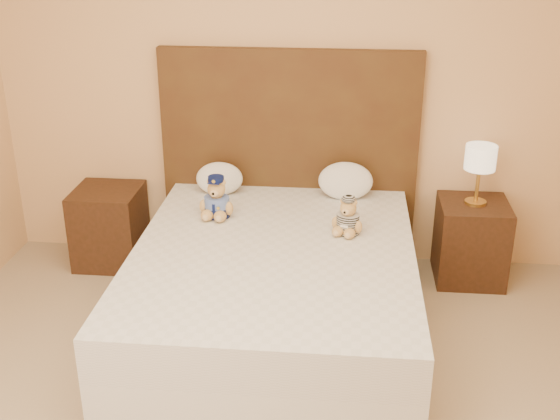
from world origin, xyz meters
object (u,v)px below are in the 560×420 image
object	(u,v)px
pillow_left	(219,177)
pillow_right	(346,179)
teddy_prisoner	(348,216)
nightstand_right	(471,241)
nightstand_left	(110,226)
bed	(274,291)
lamp	(480,161)
teddy_police	(217,197)

from	to	relation	value
pillow_left	pillow_right	bearing A→B (deg)	0.00
pillow_left	pillow_right	xyz separation A→B (m)	(0.85, 0.00, 0.02)
teddy_prisoner	pillow_left	distance (m)	1.04
nightstand_right	teddy_prisoner	world-z (taller)	teddy_prisoner
teddy_prisoner	nightstand_right	bearing A→B (deg)	52.92
nightstand_left	nightstand_right	world-z (taller)	same
bed	pillow_right	bearing A→B (deg)	64.57
nightstand_right	nightstand_left	bearing A→B (deg)	180.00
lamp	pillow_right	size ratio (longest dim) A/B	1.10
pillow_left	teddy_police	bearing A→B (deg)	-82.09
nightstand_left	pillow_right	distance (m)	1.69
bed	pillow_right	xyz separation A→B (m)	(0.39, 0.83, 0.40)
pillow_right	teddy_police	bearing A→B (deg)	-153.10
nightstand_left	teddy_prisoner	distance (m)	1.79
bed	teddy_police	bearing A→B (deg)	133.31
teddy_police	nightstand_right	bearing A→B (deg)	19.66
nightstand_left	pillow_right	bearing A→B (deg)	1.04
lamp	pillow_left	xyz separation A→B (m)	(-1.71, 0.03, -0.19)
lamp	nightstand_right	bearing A→B (deg)	0.00
nightstand_left	bed	bearing A→B (deg)	-32.62
bed	nightstand_left	distance (m)	1.48
bed	lamp	distance (m)	1.59
lamp	pillow_left	bearing A→B (deg)	178.99
nightstand_right	pillow_left	bearing A→B (deg)	178.99
bed	nightstand_right	bearing A→B (deg)	32.62
nightstand_right	pillow_left	xyz separation A→B (m)	(-1.71, 0.03, 0.39)
nightstand_left	lamp	size ratio (longest dim) A/B	1.38
nightstand_right	teddy_police	bearing A→B (deg)	-167.24
teddy_prisoner	pillow_left	bearing A→B (deg)	166.75
nightstand_right	pillow_right	size ratio (longest dim) A/B	1.52
nightstand_right	teddy_police	size ratio (longest dim) A/B	2.07
bed	nightstand_left	world-z (taller)	same
pillow_left	pillow_right	size ratio (longest dim) A/B	0.88
bed	pillow_left	size ratio (longest dim) A/B	6.27
pillow_right	nightstand_right	bearing A→B (deg)	-2.01
bed	nightstand_right	world-z (taller)	same
bed	nightstand_right	distance (m)	1.48
teddy_prisoner	pillow_right	bearing A→B (deg)	112.06
nightstand_left	pillow_left	distance (m)	0.88
bed	teddy_prisoner	xyz separation A→B (m)	(0.42, 0.26, 0.39)
teddy_prisoner	nightstand_left	bearing A→B (deg)	-178.07
lamp	teddy_police	distance (m)	1.70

